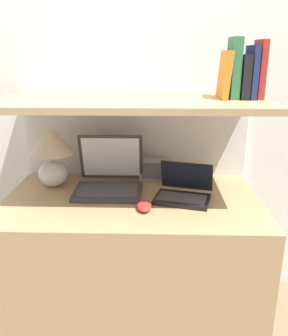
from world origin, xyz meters
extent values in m
cube|color=white|center=(0.00, 0.74, 1.20)|extent=(6.00, 0.05, 2.40)
cube|color=tan|center=(0.00, 0.34, 0.35)|extent=(1.19, 0.68, 0.71)
cube|color=white|center=(0.00, 0.70, 0.57)|extent=(1.19, 0.04, 1.13)
cube|color=tan|center=(0.00, 0.41, 1.15)|extent=(1.19, 0.61, 0.03)
ellipsoid|color=white|center=(-0.41, 0.49, 0.77)|extent=(0.15, 0.15, 0.13)
cylinder|color=tan|center=(-0.41, 0.49, 0.86)|extent=(0.02, 0.02, 0.04)
cone|color=beige|center=(-0.41, 0.49, 0.94)|extent=(0.22, 0.22, 0.13)
cube|color=#333338|center=(-0.12, 0.39, 0.72)|extent=(0.32, 0.24, 0.02)
cube|color=#47474C|center=(-0.12, 0.38, 0.73)|extent=(0.28, 0.17, 0.00)
cube|color=#333338|center=(-0.12, 0.54, 0.85)|extent=(0.32, 0.07, 0.24)
cube|color=white|center=(-0.12, 0.54, 0.85)|extent=(0.29, 0.06, 0.21)
cube|color=black|center=(0.23, 0.31, 0.72)|extent=(0.28, 0.22, 0.02)
cube|color=#47474C|center=(0.23, 0.30, 0.73)|extent=(0.24, 0.16, 0.00)
cube|color=black|center=(0.26, 0.41, 0.80)|extent=(0.25, 0.11, 0.14)
cube|color=black|center=(0.26, 0.40, 0.80)|extent=(0.22, 0.09, 0.12)
ellipsoid|color=red|center=(0.06, 0.22, 0.72)|extent=(0.07, 0.12, 0.03)
cube|color=gray|center=(0.09, 0.60, 0.77)|extent=(0.14, 0.07, 0.12)
cube|color=#59595B|center=(0.09, 0.56, 0.77)|extent=(0.11, 0.00, 0.09)
cube|color=#A82823|center=(0.55, 0.41, 1.28)|extent=(0.03, 0.14, 0.24)
cube|color=navy|center=(0.52, 0.41, 1.27)|extent=(0.02, 0.17, 0.22)
cube|color=black|center=(0.48, 0.41, 1.25)|extent=(0.04, 0.16, 0.18)
cube|color=#2D7042|center=(0.44, 0.41, 1.29)|extent=(0.04, 0.15, 0.25)
cube|color=orange|center=(0.40, 0.41, 1.26)|extent=(0.04, 0.18, 0.20)
camera|label=1|loc=(0.10, -1.19, 1.36)|focal=38.00mm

